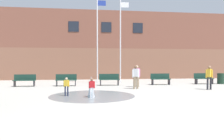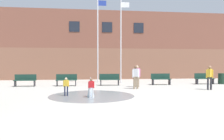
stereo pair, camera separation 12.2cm
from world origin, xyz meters
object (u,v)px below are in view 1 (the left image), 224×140
park_bench_left_of_flagpoles (25,80)px  child_in_fountain (92,86)px  park_bench_under_right_flagpole (109,79)px  trash_can (221,79)px  park_bench_under_left_flagpole (66,80)px  child_with_pink_shirt (66,85)px  park_bench_far_right (204,78)px  park_bench_near_trashcan (160,79)px  adult_in_red (136,75)px  adult_watching (209,76)px  flagpole_right (121,38)px  teen_by_trashcan (137,74)px  flagpole_left (98,37)px

park_bench_left_of_flagpoles → child_in_fountain: (4.81, -6.12, 0.10)m
park_bench_under_right_flagpole → trash_can: (9.55, 0.01, -0.03)m
park_bench_under_left_flagpole → trash_can: park_bench_under_left_flagpole is taller
child_in_fountain → child_with_pink_shirt: (-1.32, 0.83, 0.00)m
park_bench_far_right → trash_can: park_bench_far_right is taller
park_bench_under_left_flagpole → child_with_pink_shirt: 5.24m
park_bench_near_trashcan → adult_in_red: bearing=-135.7°
park_bench_under_right_flagpole → park_bench_near_trashcan: same height
adult_watching → flagpole_right: (-4.93, 5.74, 3.08)m
park_bench_near_trashcan → child_with_pink_shirt: 8.89m
park_bench_under_left_flagpole → park_bench_far_right: 11.38m
park_bench_near_trashcan → trash_can: size_ratio=1.78×
adult_watching → park_bench_far_right: bearing=24.0°
park_bench_under_right_flagpole → flagpole_right: flagpole_right is taller
park_bench_near_trashcan → child_in_fountain: child_in_fountain is taller
park_bench_under_left_flagpole → park_bench_near_trashcan: 7.57m
park_bench_far_right → adult_watching: (-1.83, -3.81, 0.45)m
park_bench_left_of_flagpoles → trash_can: size_ratio=1.78×
child_in_fountain → flagpole_right: 9.28m
park_bench_under_right_flagpole → flagpole_right: size_ratio=0.21×
teen_by_trashcan → flagpole_left: bearing=-68.9°
park_bench_under_right_flagpole → flagpole_right: 4.26m
child_with_pink_shirt → adult_in_red: bearing=-134.7°
park_bench_under_left_flagpole → park_bench_under_right_flagpole: size_ratio=1.00×
park_bench_left_of_flagpoles → park_bench_far_right: size_ratio=1.00×
park_bench_under_left_flagpole → teen_by_trashcan: (5.18, -1.54, 0.45)m
adult_in_red → child_with_pink_shirt: size_ratio=1.61×
park_bench_under_right_flagpole → teen_by_trashcan: bearing=-41.1°
park_bench_near_trashcan → adult_in_red: size_ratio=1.01×
trash_can → flagpole_right: bearing=166.4°
child_with_pink_shirt → flagpole_right: flagpole_right is taller
flagpole_left → flagpole_right: bearing=0.0°
park_bench_left_of_flagpoles → flagpole_left: bearing=19.6°
park_bench_left_of_flagpoles → flagpole_left: (5.65, 2.01, 3.58)m
park_bench_under_left_flagpole → park_bench_far_right: (11.38, 0.14, 0.00)m
park_bench_under_right_flagpole → adult_watching: adult_watching is taller
adult_in_red → teen_by_trashcan: (0.34, 1.06, 0.00)m
child_in_fountain → adult_in_red: adult_in_red is taller
park_bench_under_left_flagpole → trash_can: bearing=0.3°
child_in_fountain → adult_watching: bearing=-151.4°
park_bench_far_right → flagpole_left: 9.70m
park_bench_left_of_flagpoles → trash_can: bearing=-0.0°
child_with_pink_shirt → teen_by_trashcan: (4.77, 3.68, 0.35)m
park_bench_near_trashcan → park_bench_far_right: bearing=1.3°
park_bench_far_right → flagpole_right: bearing=164.1°
park_bench_under_left_flagpole → park_bench_under_right_flagpole: 3.35m
adult_in_red → child_with_pink_shirt: 5.17m
park_bench_near_trashcan → child_with_pink_shirt: child_with_pink_shirt is taller
park_bench_near_trashcan → flagpole_left: size_ratio=0.21×
park_bench_near_trashcan → park_bench_under_left_flagpole: bearing=-179.6°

